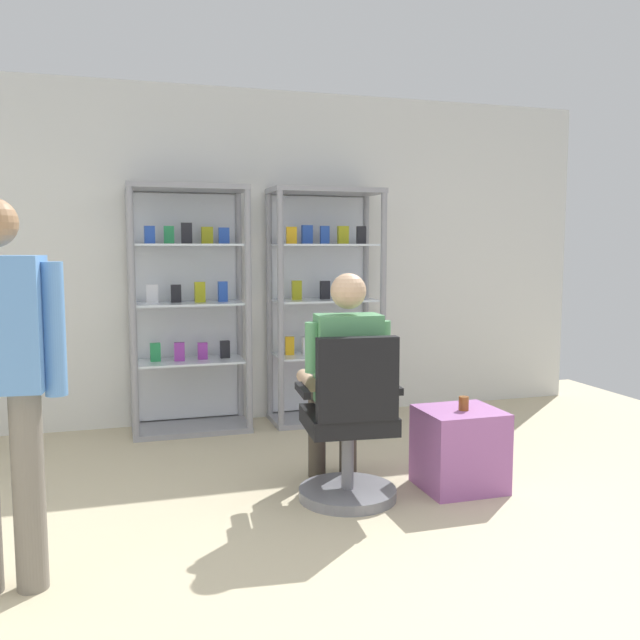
{
  "coord_description": "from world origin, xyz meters",
  "views": [
    {
      "loc": [
        -1.09,
        -2.57,
        1.43
      ],
      "look_at": [
        0.07,
        1.28,
        1.0
      ],
      "focal_mm": 38.1,
      "sensor_mm": 36.0,
      "label": 1
    }
  ],
  "objects_px": {
    "standing_customer": "(0,371)",
    "storage_crate": "(459,449)",
    "display_cabinet_left": "(188,307)",
    "seated_shopkeeper": "(344,372)",
    "tea_glass": "(464,403)",
    "office_chair": "(350,434)",
    "display_cabinet_right": "(323,304)"
  },
  "relations": [
    {
      "from": "standing_customer",
      "to": "tea_glass",
      "type": "bearing_deg",
      "value": 12.43
    },
    {
      "from": "display_cabinet_right",
      "to": "standing_customer",
      "type": "bearing_deg",
      "value": -131.61
    },
    {
      "from": "display_cabinet_left",
      "to": "office_chair",
      "type": "bearing_deg",
      "value": -69.35
    },
    {
      "from": "storage_crate",
      "to": "standing_customer",
      "type": "height_order",
      "value": "standing_customer"
    },
    {
      "from": "display_cabinet_right",
      "to": "tea_glass",
      "type": "height_order",
      "value": "display_cabinet_right"
    },
    {
      "from": "display_cabinet_right",
      "to": "office_chair",
      "type": "bearing_deg",
      "value": -102.5
    },
    {
      "from": "office_chair",
      "to": "standing_customer",
      "type": "xyz_separation_m",
      "value": [
        -1.69,
        -0.53,
        0.54
      ]
    },
    {
      "from": "seated_shopkeeper",
      "to": "storage_crate",
      "type": "relative_size",
      "value": 2.7
    },
    {
      "from": "display_cabinet_left",
      "to": "seated_shopkeeper",
      "type": "xyz_separation_m",
      "value": [
        0.71,
        -1.68,
        -0.25
      ]
    },
    {
      "from": "standing_customer",
      "to": "storage_crate",
      "type": "bearing_deg",
      "value": 12.99
    },
    {
      "from": "display_cabinet_right",
      "to": "standing_customer",
      "type": "height_order",
      "value": "display_cabinet_right"
    },
    {
      "from": "display_cabinet_left",
      "to": "seated_shopkeeper",
      "type": "height_order",
      "value": "display_cabinet_left"
    },
    {
      "from": "display_cabinet_right",
      "to": "standing_customer",
      "type": "relative_size",
      "value": 1.17
    },
    {
      "from": "office_chair",
      "to": "tea_glass",
      "type": "distance_m",
      "value": 0.72
    },
    {
      "from": "display_cabinet_right",
      "to": "office_chair",
      "type": "distance_m",
      "value": 1.97
    },
    {
      "from": "office_chair",
      "to": "storage_crate",
      "type": "bearing_deg",
      "value": 2.06
    },
    {
      "from": "tea_glass",
      "to": "seated_shopkeeper",
      "type": "bearing_deg",
      "value": 166.99
    },
    {
      "from": "office_chair",
      "to": "seated_shopkeeper",
      "type": "xyz_separation_m",
      "value": [
        0.02,
        0.16,
        0.32
      ]
    },
    {
      "from": "seated_shopkeeper",
      "to": "standing_customer",
      "type": "bearing_deg",
      "value": -158.03
    },
    {
      "from": "display_cabinet_left",
      "to": "office_chair",
      "type": "distance_m",
      "value": 2.05
    },
    {
      "from": "display_cabinet_left",
      "to": "seated_shopkeeper",
      "type": "relative_size",
      "value": 1.47
    },
    {
      "from": "display_cabinet_left",
      "to": "tea_glass",
      "type": "xyz_separation_m",
      "value": [
        1.4,
        -1.84,
        -0.45
      ]
    },
    {
      "from": "seated_shopkeeper",
      "to": "tea_glass",
      "type": "distance_m",
      "value": 0.74
    },
    {
      "from": "display_cabinet_left",
      "to": "standing_customer",
      "type": "distance_m",
      "value": 2.57
    },
    {
      "from": "display_cabinet_right",
      "to": "tea_glass",
      "type": "xyz_separation_m",
      "value": [
        0.3,
        -1.84,
        -0.45
      ]
    },
    {
      "from": "display_cabinet_right",
      "to": "storage_crate",
      "type": "height_order",
      "value": "display_cabinet_right"
    },
    {
      "from": "office_chair",
      "to": "seated_shopkeeper",
      "type": "bearing_deg",
      "value": 84.57
    },
    {
      "from": "display_cabinet_left",
      "to": "standing_customer",
      "type": "xyz_separation_m",
      "value": [
        -1.0,
        -2.37,
        -0.03
      ]
    },
    {
      "from": "display_cabinet_right",
      "to": "display_cabinet_left",
      "type": "bearing_deg",
      "value": 179.95
    },
    {
      "from": "seated_shopkeeper",
      "to": "display_cabinet_left",
      "type": "bearing_deg",
      "value": 112.91
    },
    {
      "from": "storage_crate",
      "to": "standing_customer",
      "type": "xyz_separation_m",
      "value": [
        -2.39,
        -0.55,
        0.69
      ]
    },
    {
      "from": "display_cabinet_right",
      "to": "standing_customer",
      "type": "xyz_separation_m",
      "value": [
        -2.1,
        -2.36,
        -0.03
      ]
    }
  ]
}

